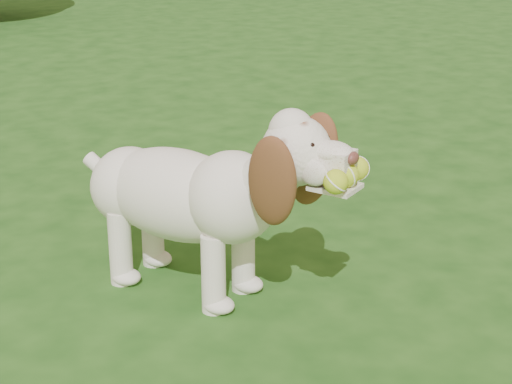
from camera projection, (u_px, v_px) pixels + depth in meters
ground at (271, 321)px, 2.85m from camera, size 80.00×80.00×0.00m
dog at (200, 191)px, 2.91m from camera, size 0.64×1.08×0.72m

